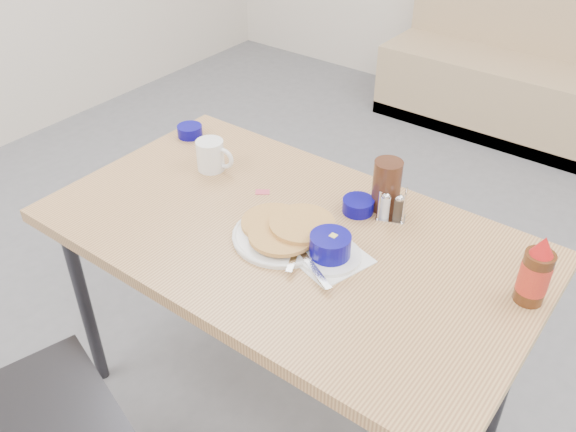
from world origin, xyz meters
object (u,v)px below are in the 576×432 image
Objects in this scene: booth_bench at (545,81)px; condiment_caddy at (392,208)px; dining_table at (288,248)px; grits_setting at (330,249)px; syrup_bottle at (535,274)px; amber_tumbler at (387,185)px; pancake_plate at (284,231)px; butter_bowl at (358,206)px; creamer_bowl at (190,131)px; coffee_mug at (211,155)px.

condiment_caddy is at bearing -84.98° from booth_bench.
condiment_caddy is (0.20, 0.23, 0.10)m from dining_table.
grits_setting is 1.24× the size of syrup_bottle.
pancake_plate is at bearing -117.23° from amber_tumbler.
syrup_bottle is at bearing 18.77° from grits_setting.
butter_bowl is 0.48× the size of syrup_bottle.
dining_table is 5.05× the size of pancake_plate.
booth_bench is 2.53m from syrup_bottle.
condiment_caddy is 0.45m from syrup_bottle.
amber_tumbler is (0.05, 0.06, 0.06)m from butter_bowl.
booth_bench is at bearing 74.81° from creamer_bowl.
dining_table is 7.25× the size of syrup_bottle.
butter_bowl is 0.54m from syrup_bottle.
pancake_plate is at bearing -89.82° from booth_bench.
amber_tumbler is 1.57× the size of condiment_caddy.
dining_table is 0.19m from grits_setting.
butter_bowl reaches higher than creamer_bowl.
amber_tumbler is (0.16, -2.27, 0.49)m from booth_bench.
syrup_bottle is (0.64, 0.13, 0.15)m from dining_table.
booth_bench is 2.32m from amber_tumbler.
booth_bench is 1.36× the size of dining_table.
pancake_plate is 0.69m from creamer_bowl.
coffee_mug is 0.55× the size of grits_setting.
pancake_plate is 0.15m from grits_setting.
dining_table is 13.90× the size of condiment_caddy.
amber_tumbler is at bearing 59.09° from dining_table.
syrup_bottle is at bearing 14.35° from pancake_plate.
coffee_mug is 1.41× the size of butter_bowl.
booth_bench is 18.87× the size of condiment_caddy.
coffee_mug is at bearing -28.62° from creamer_bowl.
amber_tumbler is at bearing 90.31° from grits_setting.
dining_table is at bearing -90.00° from booth_bench.
condiment_caddy is (0.20, -2.30, 0.45)m from booth_bench.
pancake_plate is 0.25m from butter_bowl.
booth_bench is 7.96× the size of grits_setting.
amber_tumbler reaches higher than grits_setting.
creamer_bowl is at bearing 176.93° from butter_bowl.
dining_table is 0.24m from butter_bowl.
grits_setting is at bearing -121.62° from condiment_caddy.
coffee_mug is at bearing 167.47° from condiment_caddy.
condiment_caddy is at bearing 167.52° from syrup_bottle.
creamer_bowl is 0.96× the size of butter_bowl.
amber_tumbler is at bearing 14.48° from coffee_mug.
creamer_bowl is at bearing 151.38° from coffee_mug.
dining_table is 0.44m from coffee_mug.
butter_bowl is (0.73, -0.04, 0.00)m from creamer_bowl.
butter_bowl is (0.11, 0.20, 0.08)m from dining_table.
dining_table is 0.67m from creamer_bowl.
syrup_bottle reaches higher than condiment_caddy.
booth_bench is at bearing 94.03° from amber_tumbler.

